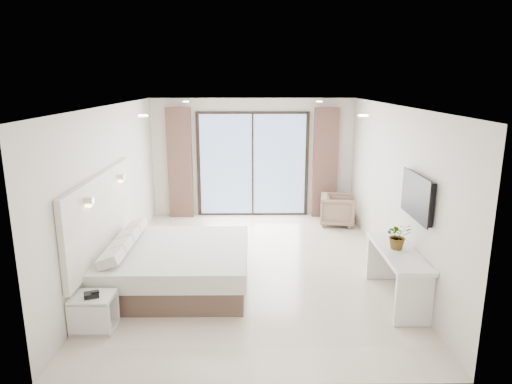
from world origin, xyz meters
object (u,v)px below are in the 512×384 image
nightstand (94,312)px  console_desk (397,264)px  armchair (338,208)px  bed (175,265)px

nightstand → console_desk: size_ratio=0.33×
console_desk → armchair: bearing=93.1°
nightstand → console_desk: console_desk is taller
bed → console_desk: (3.25, -0.54, 0.24)m
bed → console_desk: size_ratio=1.37×
bed → nightstand: (-0.81, -1.30, -0.08)m
bed → console_desk: 3.30m
bed → nightstand: bearing=-122.0°
nightstand → console_desk: 4.14m
nightstand → bed: bearing=59.3°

